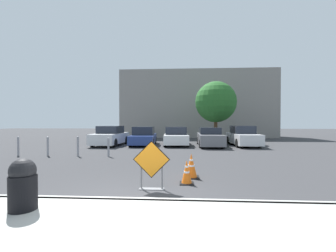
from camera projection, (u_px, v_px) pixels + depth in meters
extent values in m
plane|color=#333335|center=(162.00, 150.00, 15.07)|extent=(96.00, 96.00, 0.00)
cube|color=#999993|center=(103.00, 230.00, 3.76)|extent=(27.03, 2.67, 0.14)
cube|color=#999993|center=(123.00, 201.00, 5.09)|extent=(27.03, 0.20, 0.14)
cube|color=black|center=(152.00, 159.00, 6.18)|extent=(1.03, 0.02, 1.03)
cube|color=orange|center=(151.00, 159.00, 6.16)|extent=(0.97, 0.02, 0.97)
cube|color=slate|center=(152.00, 189.00, 6.24)|extent=(0.70, 0.20, 0.02)
cube|color=slate|center=(141.00, 174.00, 6.25)|extent=(0.04, 0.04, 0.84)
cube|color=slate|center=(162.00, 174.00, 6.21)|extent=(0.04, 0.04, 0.84)
cube|color=black|center=(187.00, 183.00, 6.81)|extent=(0.42, 0.42, 0.03)
cone|color=orange|center=(187.00, 172.00, 6.80)|extent=(0.31, 0.31, 0.68)
cylinder|color=white|center=(187.00, 167.00, 6.80)|extent=(0.10, 0.10, 0.06)
cylinder|color=white|center=(187.00, 172.00, 6.80)|extent=(0.17, 0.17, 0.06)
cube|color=black|center=(191.00, 177.00, 7.55)|extent=(0.53, 0.53, 0.03)
cone|color=orange|center=(191.00, 165.00, 7.55)|extent=(0.39, 0.39, 0.78)
cylinder|color=white|center=(191.00, 160.00, 7.54)|extent=(0.12, 0.12, 0.07)
cylinder|color=white|center=(191.00, 166.00, 7.55)|extent=(0.22, 0.22, 0.07)
cube|color=silver|center=(110.00, 138.00, 18.01)|extent=(2.10, 4.35, 0.79)
cube|color=#1E232D|center=(111.00, 130.00, 18.10)|extent=(1.76, 2.04, 0.59)
cylinder|color=black|center=(115.00, 143.00, 16.60)|extent=(0.23, 0.66, 0.65)
cylinder|color=black|center=(92.00, 143.00, 16.80)|extent=(0.23, 0.66, 0.65)
cylinder|color=black|center=(126.00, 140.00, 19.23)|extent=(0.23, 0.66, 0.65)
cylinder|color=black|center=(106.00, 140.00, 19.42)|extent=(0.23, 0.66, 0.65)
cube|color=navy|center=(144.00, 139.00, 18.22)|extent=(2.02, 4.27, 0.66)
cube|color=#1E232D|center=(144.00, 131.00, 18.31)|extent=(1.70, 2.00, 0.66)
cylinder|color=black|center=(153.00, 143.00, 16.91)|extent=(0.23, 0.63, 0.62)
cylinder|color=black|center=(130.00, 143.00, 16.94)|extent=(0.23, 0.63, 0.62)
cylinder|color=black|center=(155.00, 140.00, 19.51)|extent=(0.23, 0.63, 0.62)
cylinder|color=black|center=(136.00, 140.00, 19.54)|extent=(0.23, 0.63, 0.62)
cube|color=white|center=(176.00, 139.00, 18.07)|extent=(2.01, 4.11, 0.69)
cube|color=#1E232D|center=(176.00, 131.00, 18.16)|extent=(1.71, 1.92, 0.60)
cylinder|color=black|center=(188.00, 142.00, 16.80)|extent=(0.22, 0.68, 0.67)
cylinder|color=black|center=(165.00, 142.00, 16.84)|extent=(0.22, 0.68, 0.67)
cylinder|color=black|center=(186.00, 140.00, 19.31)|extent=(0.22, 0.68, 0.67)
cylinder|color=black|center=(166.00, 140.00, 19.35)|extent=(0.22, 0.68, 0.67)
cube|color=slate|center=(210.00, 139.00, 17.48)|extent=(1.83, 4.70, 0.78)
cube|color=#1E232D|center=(210.00, 131.00, 17.59)|extent=(1.58, 2.17, 0.50)
cylinder|color=black|center=(223.00, 144.00, 15.98)|extent=(0.21, 0.61, 0.61)
cylinder|color=black|center=(201.00, 144.00, 16.11)|extent=(0.21, 0.61, 0.61)
cylinder|color=black|center=(218.00, 141.00, 18.87)|extent=(0.21, 0.61, 0.61)
cylinder|color=black|center=(198.00, 141.00, 18.99)|extent=(0.21, 0.61, 0.61)
cube|color=silver|center=(243.00, 138.00, 17.76)|extent=(1.80, 4.69, 0.78)
cube|color=#1E232D|center=(242.00, 130.00, 17.87)|extent=(1.54, 2.17, 0.61)
cylinder|color=black|center=(259.00, 143.00, 16.29)|extent=(0.21, 0.66, 0.66)
cylinder|color=black|center=(238.00, 143.00, 16.36)|extent=(0.21, 0.66, 0.66)
cylinder|color=black|center=(247.00, 140.00, 19.18)|extent=(0.21, 0.66, 0.66)
cylinder|color=black|center=(229.00, 140.00, 19.24)|extent=(0.21, 0.66, 0.66)
cylinder|color=black|center=(23.00, 193.00, 4.42)|extent=(0.51, 0.51, 0.68)
sphere|color=black|center=(23.00, 171.00, 4.41)|extent=(0.49, 0.49, 0.49)
cylinder|color=gray|center=(108.00, 148.00, 12.11)|extent=(0.11, 0.11, 0.97)
sphere|color=gray|center=(108.00, 139.00, 12.10)|extent=(0.12, 0.12, 0.12)
cylinder|color=gray|center=(78.00, 147.00, 12.22)|extent=(0.11, 0.11, 1.04)
sphere|color=gray|center=(78.00, 137.00, 12.21)|extent=(0.12, 0.12, 0.12)
cylinder|color=gray|center=(48.00, 147.00, 12.32)|extent=(0.11, 0.11, 1.01)
sphere|color=gray|center=(48.00, 138.00, 12.31)|extent=(0.12, 0.12, 0.12)
cylinder|color=gray|center=(18.00, 147.00, 12.42)|extent=(0.11, 0.11, 1.01)
sphere|color=gray|center=(18.00, 138.00, 12.41)|extent=(0.12, 0.12, 0.12)
cube|color=gray|center=(197.00, 105.00, 28.66)|extent=(18.74, 5.00, 8.12)
cylinder|color=#513823|center=(216.00, 130.00, 20.76)|extent=(0.32, 0.32, 2.31)
sphere|color=#235B23|center=(216.00, 102.00, 20.71)|extent=(3.78, 3.78, 3.78)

